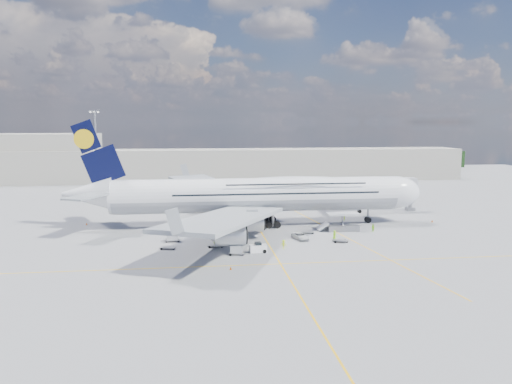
{
  "coord_description": "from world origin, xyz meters",
  "views": [
    {
      "loc": [
        -13.25,
        -95.71,
        22.33
      ],
      "look_at": [
        -0.47,
        8.0,
        7.65
      ],
      "focal_mm": 35.0,
      "sensor_mm": 36.0,
      "label": 1
    }
  ],
  "objects": [
    {
      "name": "crew_loader",
      "position": [
        22.72,
        0.47,
        0.82
      ],
      "size": [
        0.93,
        1.0,
        1.64
      ],
      "primitive_type": "imported",
      "rotation": [
        0.0,
        0.0,
        -1.07
      ],
      "color": "#95EA18",
      "rests_on": "ground"
    },
    {
      "name": "cone_wing_left_inner",
      "position": [
        -2.87,
        24.37,
        0.27
      ],
      "size": [
        0.43,
        0.43,
        0.55
      ],
      "color": "orange",
      "rests_on": "ground"
    },
    {
      "name": "catering_truck_outer",
      "position": [
        -18.04,
        42.06,
        2.03
      ],
      "size": [
        7.95,
        5.92,
        4.37
      ],
      "rotation": [
        0.0,
        0.0,
        -0.54
      ],
      "color": "gray",
      "rests_on": "ground"
    },
    {
      "name": "ground",
      "position": [
        0.0,
        0.0,
        0.0
      ],
      "size": [
        300.0,
        300.0,
        0.0
      ],
      "primitive_type": "plane",
      "color": "gray",
      "rests_on": "ground"
    },
    {
      "name": "cone_wing_right_outer",
      "position": [
        -8.08,
        -22.13,
        0.24
      ],
      "size": [
        0.39,
        0.39,
        0.5
      ],
      "color": "orange",
      "rests_on": "ground"
    },
    {
      "name": "cone_wing_right_inner",
      "position": [
        -5.69,
        3.62,
        0.26
      ],
      "size": [
        0.42,
        0.42,
        0.53
      ],
      "color": "orange",
      "rests_on": "ground"
    },
    {
      "name": "crew_nose",
      "position": [
        20.36,
        12.72,
        0.87
      ],
      "size": [
        0.74,
        0.61,
        1.74
      ],
      "primitive_type": "imported",
      "rotation": [
        0.0,
        0.0,
        0.34
      ],
      "color": "#B7FF1A",
      "rests_on": "ground"
    },
    {
      "name": "hangar",
      "position": [
        -70.0,
        100.0,
        9.0
      ],
      "size": [
        40.0,
        22.0,
        18.0
      ],
      "primitive_type": "cube",
      "color": "#B2AD9E",
      "rests_on": "ground"
    },
    {
      "name": "taxi_line_diag",
      "position": [
        14.0,
        10.0,
        0.01
      ],
      "size": [
        14.16,
        99.06,
        0.01
      ],
      "primitive_type": "cube",
      "rotation": [
        0.0,
        0.0,
        0.14
      ],
      "color": "yellow",
      "rests_on": "ground"
    },
    {
      "name": "dolly_nose_far",
      "position": [
        13.56,
        -7.16,
        0.32
      ],
      "size": [
        3.19,
        2.64,
        0.41
      ],
      "rotation": [
        0.0,
        0.0,
        -0.49
      ],
      "color": "gray",
      "rests_on": "ground"
    },
    {
      "name": "crew_tug",
      "position": [
        2.12,
        -10.93,
        0.84
      ],
      "size": [
        1.13,
        0.7,
        1.69
      ],
      "primitive_type": "imported",
      "rotation": [
        0.0,
        0.0,
        0.07
      ],
      "color": "#D1EC18",
      "rests_on": "ground"
    },
    {
      "name": "crew_van",
      "position": [
        13.14,
        -4.8,
        0.88
      ],
      "size": [
        0.94,
        1.03,
        1.76
      ],
      "primitive_type": "imported",
      "rotation": [
        0.0,
        0.0,
        2.16
      ],
      "color": "#A2FF1A",
      "rests_on": "ground"
    },
    {
      "name": "service_van",
      "position": [
        6.66,
        -4.01,
        0.64
      ],
      "size": [
        3.3,
        5.03,
        1.29
      ],
      "primitive_type": "imported",
      "rotation": [
        0.0,
        0.0,
        0.27
      ],
      "color": "silver",
      "rests_on": "ground"
    },
    {
      "name": "jet_bridge",
      "position": [
        29.81,
        20.94,
        6.85
      ],
      "size": [
        18.8,
        12.1,
        8.5
      ],
      "color": "#B7B7BC",
      "rests_on": "ground"
    },
    {
      "name": "catering_truck_inner",
      "position": [
        -14.45,
        34.1,
        2.05
      ],
      "size": [
        7.3,
        2.94,
        4.35
      ],
      "rotation": [
        0.0,
        0.0,
        0.03
      ],
      "color": "gray",
      "rests_on": "ground"
    },
    {
      "name": "baggage_tug",
      "position": [
        -2.66,
        -12.72,
        0.81
      ],
      "size": [
        3.01,
        1.57,
        1.83
      ],
      "rotation": [
        0.0,
        0.0,
        0.07
      ],
      "color": "white",
      "rests_on": "ground"
    },
    {
      "name": "dolly_nose_near",
      "position": [
        8.8,
        0.92,
        0.36
      ],
      "size": [
        3.43,
        2.2,
        0.47
      ],
      "rotation": [
        0.0,
        0.0,
        -0.16
      ],
      "color": "gray",
      "rests_on": "ground"
    },
    {
      "name": "dolly_row_a",
      "position": [
        -18.28,
        -8.37,
        0.3
      ],
      "size": [
        2.92,
        2.07,
        0.39
      ],
      "rotation": [
        0.0,
        0.0,
        -0.28
      ],
      "color": "gray",
      "rests_on": "ground"
    },
    {
      "name": "taxi_line_cross",
      "position": [
        0.0,
        -20.0,
        0.01
      ],
      "size": [
        120.0,
        0.25,
        0.01
      ],
      "primitive_type": "cube",
      "color": "yellow",
      "rests_on": "ground"
    },
    {
      "name": "tree_line",
      "position": [
        40.0,
        140.0,
        4.0
      ],
      "size": [
        160.0,
        6.0,
        8.0
      ],
      "primitive_type": "cube",
      "color": "#193814",
      "rests_on": "ground"
    },
    {
      "name": "dolly_back",
      "position": [
        -17.66,
        -2.82,
        0.97
      ],
      "size": [
        2.9,
        1.62,
        1.8
      ],
      "rotation": [
        0.0,
        0.0,
        0.04
      ],
      "color": "gray",
      "rests_on": "ground"
    },
    {
      "name": "dolly_row_b",
      "position": [
        -9.78,
        -8.06,
        0.32
      ],
      "size": [
        3.02,
        2.0,
        0.41
      ],
      "rotation": [
        0.0,
        0.0,
        -0.2
      ],
      "color": "gray",
      "rests_on": "ground"
    },
    {
      "name": "terminal",
      "position": [
        0.0,
        95.0,
        6.0
      ],
      "size": [
        180.0,
        16.0,
        12.0
      ],
      "primitive_type": "cube",
      "color": "#B2AD9E",
      "rests_on": "ground"
    },
    {
      "name": "cone_nose",
      "position": [
        39.58,
        8.71,
        0.27
      ],
      "size": [
        0.44,
        0.44,
        0.56
      ],
      "color": "orange",
      "rests_on": "ground"
    },
    {
      "name": "airliner",
      "position": [
        0.26,
        10.0,
        6.87
      ],
      "size": [
        77.26,
        79.15,
        23.71
      ],
      "color": "white",
      "rests_on": "ground"
    },
    {
      "name": "dolly_row_c",
      "position": [
        -6.5,
        -13.65,
        0.9
      ],
      "size": [
        2.88,
        1.93,
        1.68
      ],
      "rotation": [
        0.0,
        0.0,
        -0.21
      ],
      "color": "gray",
      "rests_on": "ground"
    },
    {
      "name": "cone_tail",
      "position": [
        -37.0,
        15.07,
        0.24
      ],
      "size": [
        0.39,
        0.39,
        0.5
      ],
      "color": "orange",
      "rests_on": "ground"
    },
    {
      "name": "taxi_line_main",
      "position": [
        0.0,
        0.0,
        0.01
      ],
      "size": [
        0.25,
        220.0,
        0.01
      ],
      "primitive_type": "cube",
      "color": "yellow",
      "rests_on": "ground"
    },
    {
      "name": "crew_wing",
      "position": [
        -9.87,
        -7.77,
        0.82
      ],
      "size": [
        0.85,
        1.02,
        1.63
      ],
      "primitive_type": "imported",
      "rotation": [
        0.0,
        0.0,
        1.01
      ],
      "color": "#AADD17",
      "rests_on": "ground"
    },
    {
      "name": "light_mast",
      "position": [
        -40.0,
        45.0,
        13.21
      ],
      "size": [
        3.0,
        0.7,
        25.5
      ],
      "color": "gray",
      "rests_on": "ground"
    },
    {
      "name": "cargo_loader",
      "position": [
        16.82,
        2.89,
        1.25
      ],
      "size": [
        8.53,
        3.2,
        3.67
      ],
      "color": "silver",
      "rests_on": "ground"
    },
    {
      "name": "cone_wing_left_outer",
      "position": [
        -5.6,
        35.26,
        0.26
      ],
      "size": [
        0.43,
        0.43,
        0.55
      ],
      "color": "orange",
      "rests_on": "ground"
    }
  ]
}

